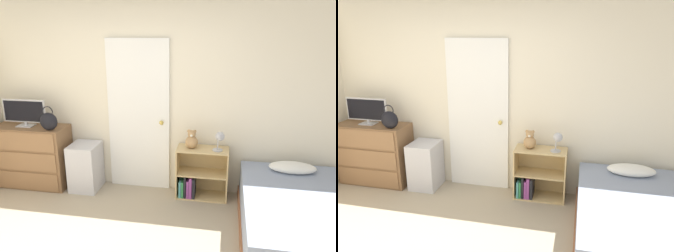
% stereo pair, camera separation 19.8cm
% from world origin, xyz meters
% --- Properties ---
extents(wall_back, '(10.00, 0.06, 2.55)m').
position_xyz_m(wall_back, '(0.00, 1.96, 1.27)').
color(wall_back, beige).
rests_on(wall_back, ground_plane).
extents(door_closed, '(0.83, 0.09, 2.02)m').
position_xyz_m(door_closed, '(-0.03, 1.91, 1.01)').
color(door_closed, white).
rests_on(door_closed, ground_plane).
extents(dresser, '(1.00, 0.44, 0.86)m').
position_xyz_m(dresser, '(-1.51, 1.69, 0.43)').
color(dresser, brown).
rests_on(dresser, ground_plane).
extents(tv, '(0.61, 0.16, 0.37)m').
position_xyz_m(tv, '(-1.56, 1.69, 1.05)').
color(tv, '#B7B7BC').
rests_on(tv, dresser).
extents(handbag, '(0.24, 0.13, 0.32)m').
position_xyz_m(handbag, '(-1.15, 1.58, 0.98)').
color(handbag, black).
rests_on(handbag, dresser).
extents(storage_bin, '(0.37, 0.42, 0.64)m').
position_xyz_m(storage_bin, '(-0.74, 1.70, 0.32)').
color(storage_bin, silver).
rests_on(storage_bin, ground_plane).
extents(bookshelf, '(0.66, 0.31, 0.67)m').
position_xyz_m(bookshelf, '(0.78, 1.76, 0.27)').
color(bookshelf, tan).
rests_on(bookshelf, ground_plane).
extents(teddy_bear, '(0.16, 0.16, 0.25)m').
position_xyz_m(teddy_bear, '(0.69, 1.75, 0.77)').
color(teddy_bear, tan).
rests_on(teddy_bear, bookshelf).
extents(desk_lamp, '(0.14, 0.14, 0.25)m').
position_xyz_m(desk_lamp, '(1.04, 1.70, 0.84)').
color(desk_lamp, '#B2B2B7').
rests_on(desk_lamp, bookshelf).
extents(bed, '(1.22, 1.82, 0.60)m').
position_xyz_m(bed, '(1.92, 1.01, 0.25)').
color(bed, brown).
rests_on(bed, ground_plane).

